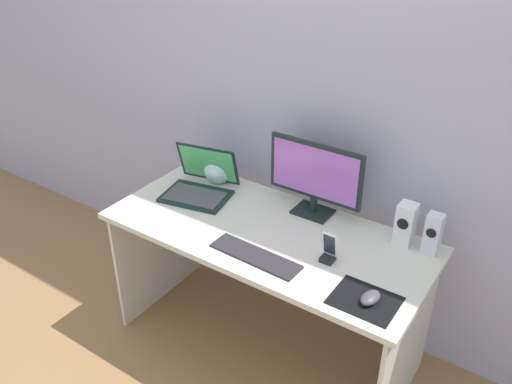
# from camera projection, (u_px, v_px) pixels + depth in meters

# --- Properties ---
(ground_plane) EXTENTS (8.00, 8.00, 0.00)m
(ground_plane) POSITION_uv_depth(u_px,v_px,m) (266.00, 344.00, 2.81)
(ground_plane) COLOR #936842
(wall_back) EXTENTS (6.00, 0.04, 2.50)m
(wall_back) POSITION_uv_depth(u_px,v_px,m) (319.00, 91.00, 2.49)
(wall_back) COLOR #A49FBC
(wall_back) RESTS_ON ground_plane
(desk) EXTENTS (1.50, 0.68, 0.72)m
(desk) POSITION_uv_depth(u_px,v_px,m) (267.00, 255.00, 2.52)
(desk) COLOR beige
(desk) RESTS_ON ground_plane
(monitor) EXTENTS (0.47, 0.14, 0.36)m
(monitor) POSITION_uv_depth(u_px,v_px,m) (315.00, 176.00, 2.48)
(monitor) COLOR black
(monitor) RESTS_ON desk
(speaker_right) EXTENTS (0.07, 0.07, 0.19)m
(speaker_right) POSITION_uv_depth(u_px,v_px,m) (433.00, 234.00, 2.26)
(speaker_right) COLOR silver
(speaker_right) RESTS_ON desk
(speaker_near_monitor) EXTENTS (0.08, 0.08, 0.20)m
(speaker_near_monitor) POSITION_uv_depth(u_px,v_px,m) (405.00, 224.00, 2.31)
(speaker_near_monitor) COLOR white
(speaker_near_monitor) RESTS_ON desk
(laptop) EXTENTS (0.38, 0.36, 0.23)m
(laptop) POSITION_uv_depth(u_px,v_px,m) (200.00, 185.00, 2.71)
(laptop) COLOR black
(laptop) RESTS_ON desk
(fishbowl) EXTENTS (0.15, 0.15, 0.15)m
(fishbowl) POSITION_uv_depth(u_px,v_px,m) (218.00, 169.00, 2.81)
(fishbowl) COLOR silver
(fishbowl) RESTS_ON desk
(keyboard_external) EXTENTS (0.42, 0.13, 0.01)m
(keyboard_external) POSITION_uv_depth(u_px,v_px,m) (255.00, 256.00, 2.27)
(keyboard_external) COLOR #29252C
(keyboard_external) RESTS_ON desk
(mousepad) EXTENTS (0.25, 0.20, 0.00)m
(mousepad) POSITION_uv_depth(u_px,v_px,m) (365.00, 300.00, 2.03)
(mousepad) COLOR black
(mousepad) RESTS_ON desk
(mouse) EXTENTS (0.08, 0.11, 0.04)m
(mouse) POSITION_uv_depth(u_px,v_px,m) (370.00, 298.00, 2.02)
(mouse) COLOR #47434D
(mouse) RESTS_ON mousepad
(phone_in_dock) EXTENTS (0.06, 0.06, 0.14)m
(phone_in_dock) POSITION_uv_depth(u_px,v_px,m) (329.00, 251.00, 2.23)
(phone_in_dock) COLOR black
(phone_in_dock) RESTS_ON desk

